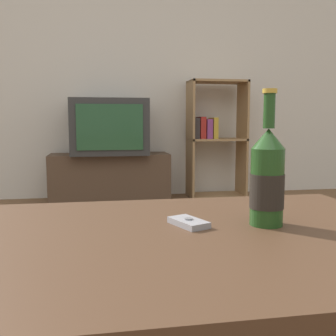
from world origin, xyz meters
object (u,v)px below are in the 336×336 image
Objects in this scene: bookshelf at (213,137)px; beer_bottle at (267,179)px; tv_stand at (110,177)px; cell_phone at (189,222)px; television at (109,127)px.

bookshelf is 2.86m from beer_bottle.
bookshelf is at bearing 2.49° from tv_stand.
tv_stand is at bearing 96.05° from beer_bottle.
cell_phone reaches higher than tv_stand.
tv_stand is 0.97× the size of bookshelf.
cell_phone is at bearing -87.62° from television.
tv_stand is 1.59× the size of television.
beer_bottle is (0.29, -2.73, 0.38)m from tv_stand.
bookshelf is (0.98, 0.05, -0.10)m from television.
cell_phone is at bearing 172.28° from beer_bottle.
tv_stand is at bearing 90.00° from television.
cell_phone is at bearing -107.46° from bookshelf.
television is 2.16× the size of beer_bottle.
television is at bearing -177.28° from bookshelf.
tv_stand is at bearing 69.49° from cell_phone.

